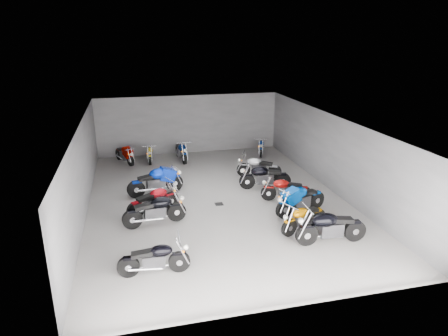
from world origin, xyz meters
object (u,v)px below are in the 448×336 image
Objects in this scene: motorcycle_left_a at (155,259)px; motorcycle_right_a at (330,227)px; motorcycle_back_a at (125,154)px; motorcycle_back_c at (181,151)px; motorcycle_back_b at (150,153)px; motorcycle_left_d at (154,201)px; motorcycle_back_f at (261,146)px; drain_grate at (219,204)px; motorcycle_right_e at (264,177)px; motorcycle_left_e at (156,181)px; motorcycle_right_c at (300,200)px; motorcycle_right_d at (286,189)px; motorcycle_right_b at (304,218)px; motorcycle_right_f at (258,167)px; motorcycle_left_c at (155,210)px.

motorcycle_right_a is at bearing 97.43° from motorcycle_left_a.
motorcycle_right_a is 1.28× the size of motorcycle_back_a.
motorcycle_left_a is at bearing 72.96° from motorcycle_back_c.
motorcycle_back_b is (-5.03, 10.07, -0.12)m from motorcycle_right_a.
motorcycle_back_f is at bearing 111.05° from motorcycle_left_d.
drain_grate is 2.62m from motorcycle_right_e.
motorcycle_left_e is at bearing 144.83° from drain_grate.
motorcycle_left_e is 1.07× the size of motorcycle_right_c.
motorcycle_right_d is (-0.09, 3.53, -0.08)m from motorcycle_right_a.
motorcycle_back_f is (6.31, 6.37, -0.05)m from motorcycle_left_d.
motorcycle_left_d is at bearing 92.13° from motorcycle_back_b.
motorcycle_left_d reaches higher than motorcycle_right_d.
motorcycle_right_b is 9.09m from motorcycle_back_f.
motorcycle_back_a is at bearing -178.02° from motorcycle_left_e.
motorcycle_back_c is at bearing 177.19° from motorcycle_back_b.
motorcycle_right_e reaches higher than motorcycle_right_b.
motorcycle_right_e is at bearing 71.31° from motorcycle_left_e.
motorcycle_back_a is 1.00× the size of motorcycle_back_b.
motorcycle_right_f reaches higher than motorcycle_right_d.
motorcycle_left_e is 1.00× the size of motorcycle_right_a.
motorcycle_right_a is at bearing 161.64° from motorcycle_right_c.
motorcycle_right_c is 2.73m from motorcycle_right_e.
motorcycle_right_c is at bearing -28.81° from drain_grate.
motorcycle_right_b is (-0.47, 0.99, -0.09)m from motorcycle_right_a.
motorcycle_left_c is at bearing 48.94° from motorcycle_right_b.
motorcycle_left_c is at bearing 117.42° from motorcycle_right_d.
motorcycle_right_c is at bearing 52.14° from motorcycle_left_d.
motorcycle_left_d is 1.05× the size of motorcycle_right_b.
motorcycle_back_b is (0.52, 10.53, -0.04)m from motorcycle_left_a.
drain_grate is at bearing 114.32° from motorcycle_back_b.
motorcycle_back_b is (-4.56, 9.09, -0.04)m from motorcycle_right_b.
motorcycle_right_b is 1.03× the size of motorcycle_back_b.
motorcycle_right_a reaches higher than motorcycle_right_d.
motorcycle_left_e is 1.11× the size of motorcycle_back_c.
drain_grate is 0.14× the size of motorcycle_left_e.
motorcycle_right_b is 10.84m from motorcycle_back_a.
motorcycle_right_f is 7.07m from motorcycle_back_a.
motorcycle_right_a reaches higher than motorcycle_left_d.
motorcycle_right_a is 6.43m from motorcycle_right_f.
motorcycle_right_e reaches higher than drain_grate.
motorcycle_right_c is (5.54, 2.76, 0.06)m from motorcycle_left_a.
motorcycle_right_a is 11.92m from motorcycle_back_a.
motorcycle_back_b is (0.25, 6.49, -0.06)m from motorcycle_left_d.
drain_grate is 0.16× the size of motorcycle_left_a.
motorcycle_back_c is (-3.42, 9.87, -0.06)m from motorcycle_right_a.
motorcycle_right_e is at bearing 32.56° from motorcycle_right_d.
motorcycle_left_c is 2.82m from motorcycle_left_e.
motorcycle_left_e is (0.49, 5.89, 0.09)m from motorcycle_left_a.
motorcycle_back_a is at bearing 83.48° from motorcycle_right_f.
motorcycle_right_d is (5.46, 3.99, 0.01)m from motorcycle_left_a.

